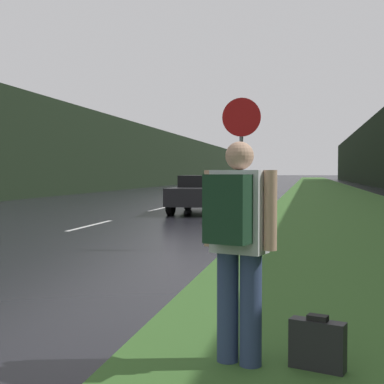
{
  "coord_description": "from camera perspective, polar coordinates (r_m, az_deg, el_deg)",
  "views": [
    {
      "loc": [
        5.77,
        -0.33,
        1.44
      ],
      "look_at": [
        2.33,
        15.59,
        0.85
      ],
      "focal_mm": 50.0,
      "sensor_mm": 36.0,
      "label": 1
    }
  ],
  "objects": [
    {
      "name": "grass_verge",
      "position": [
        40.39,
        14.34,
        -0.01
      ],
      "size": [
        6.0,
        240.0,
        0.02
      ],
      "primitive_type": "cube",
      "color": "#386028",
      "rests_on": "ground_plane"
    },
    {
      "name": "lane_stripe_c",
      "position": [
        14.85,
        -10.76,
        -3.52
      ],
      "size": [
        0.12,
        3.0,
        0.01
      ],
      "primitive_type": "cube",
      "color": "silver",
      "rests_on": "ground_plane"
    },
    {
      "name": "lane_stripe_d",
      "position": [
        21.44,
        -3.45,
        -1.77
      ],
      "size": [
        0.12,
        3.0,
        0.01
      ],
      "primitive_type": "cube",
      "color": "silver",
      "rests_on": "ground_plane"
    },
    {
      "name": "treeline_far_side",
      "position": [
        52.86,
        -5.53,
        3.74
      ],
      "size": [
        2.0,
        140.0,
        5.95
      ],
      "primitive_type": "cube",
      "color": "black",
      "rests_on": "ground_plane"
    },
    {
      "name": "stop_sign",
      "position": [
        10.03,
        5.28,
        3.94
      ],
      "size": [
        0.72,
        0.07,
        2.84
      ],
      "color": "slate",
      "rests_on": "ground_plane"
    },
    {
      "name": "hitchhiker_with_backpack",
      "position": [
        3.95,
        4.84,
        -4.92
      ],
      "size": [
        0.56,
        0.49,
        1.67
      ],
      "rotation": [
        0.0,
        0.0,
        -0.3
      ],
      "color": "navy",
      "rests_on": "ground_plane"
    },
    {
      "name": "suitcase",
      "position": [
        4.11,
        13.23,
        -15.67
      ],
      "size": [
        0.42,
        0.24,
        0.42
      ],
      "rotation": [
        0.0,
        0.0,
        -0.3
      ],
      "color": "#232326",
      "rests_on": "ground_plane"
    },
    {
      "name": "car_passing_near",
      "position": [
        19.26,
        1.34,
        -0.11
      ],
      "size": [
        2.0,
        4.33,
        1.34
      ],
      "rotation": [
        0.0,
        0.0,
        3.14
      ],
      "color": "black",
      "rests_on": "ground_plane"
    }
  ]
}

